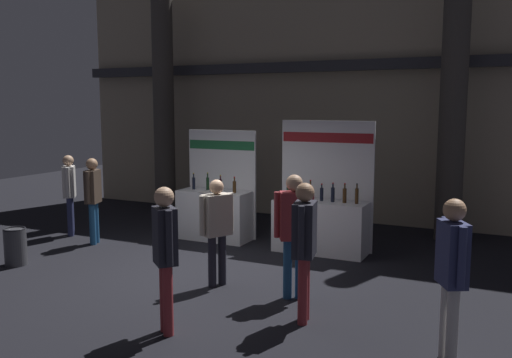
{
  "coord_description": "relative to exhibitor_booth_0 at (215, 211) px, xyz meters",
  "views": [
    {
      "loc": [
        4.68,
        -7.39,
        2.73
      ],
      "look_at": [
        0.69,
        0.93,
        1.48
      ],
      "focal_mm": 38.47,
      "sensor_mm": 36.0,
      "label": 1
    }
  ],
  "objects": [
    {
      "name": "visitor_0",
      "position": [
        -2.91,
        -1.04,
        0.42
      ],
      "size": [
        0.42,
        0.45,
        1.7
      ],
      "rotation": [
        0.0,
        0.0,
        2.24
      ],
      "color": "navy",
      "rests_on": "ground_plane"
    },
    {
      "name": "visitor_1",
      "position": [
        -1.97,
        -1.37,
        0.42
      ],
      "size": [
        0.32,
        0.52,
        1.7
      ],
      "rotation": [
        0.0,
        0.0,
        5.05
      ],
      "color": "navy",
      "rests_on": "ground_plane"
    },
    {
      "name": "trash_bin",
      "position": [
        -2.17,
        -3.09,
        -0.27
      ],
      "size": [
        0.37,
        0.37,
        0.65
      ],
      "color": "#38383D",
      "rests_on": "ground_plane"
    },
    {
      "name": "visitor_5",
      "position": [
        2.74,
        -2.55,
        0.48
      ],
      "size": [
        0.5,
        0.4,
        1.78
      ],
      "rotation": [
        0.0,
        0.0,
        3.65
      ],
      "color": "navy",
      "rests_on": "ground_plane"
    },
    {
      "name": "visitor_2",
      "position": [
        4.95,
        -3.67,
        0.47
      ],
      "size": [
        0.38,
        0.5,
        1.77
      ],
      "rotation": [
        0.0,
        0.0,
        2.06
      ],
      "color": "silver",
      "rests_on": "ground_plane"
    },
    {
      "name": "visitor_3",
      "position": [
        3.17,
        -3.29,
        0.49
      ],
      "size": [
        0.34,
        0.58,
        1.78
      ],
      "rotation": [
        0.0,
        0.0,
        1.77
      ],
      "color": "maroon",
      "rests_on": "ground_plane"
    },
    {
      "name": "exhibitor_booth_1",
      "position": [
        2.28,
        -0.03,
        0.01
      ],
      "size": [
        1.8,
        0.66,
        2.44
      ],
      "color": "white",
      "rests_on": "ground_plane"
    },
    {
      "name": "hall_colonnade",
      "position": [
        0.83,
        2.86,
        2.68
      ],
      "size": [
        12.56,
        1.38,
        6.58
      ],
      "color": "tan",
      "rests_on": "ground_plane"
    },
    {
      "name": "visitor_6",
      "position": [
        1.81,
        -4.33,
        0.47
      ],
      "size": [
        0.4,
        0.39,
        1.78
      ],
      "rotation": [
        0.0,
        0.0,
        2.43
      ],
      "color": "maroon",
      "rests_on": "ground_plane"
    },
    {
      "name": "visitor_4",
      "position": [
        1.49,
        -2.54,
        0.39
      ],
      "size": [
        0.42,
        0.53,
        1.63
      ],
      "rotation": [
        0.0,
        0.0,
        1.09
      ],
      "color": "#23232D",
      "rests_on": "ground_plane"
    },
    {
      "name": "ground_plane",
      "position": [
        0.83,
        -2.16,
        -0.59
      ],
      "size": [
        25.12,
        25.12,
        0.0
      ],
      "primitive_type": "plane",
      "color": "black"
    },
    {
      "name": "exhibitor_booth_0",
      "position": [
        0.0,
        0.0,
        0.0
      ],
      "size": [
        1.55,
        0.71,
        2.22
      ],
      "color": "white",
      "rests_on": "ground_plane"
    }
  ]
}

